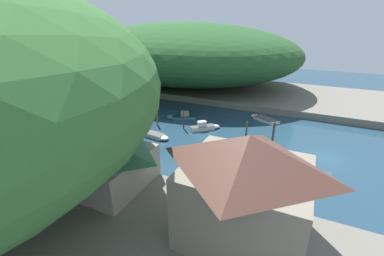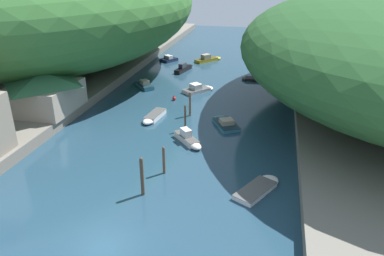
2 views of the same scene
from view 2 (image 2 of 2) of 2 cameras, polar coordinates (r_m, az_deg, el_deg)
name	(u,v)px [view 2 (image 2 of 2)]	position (r m, az deg, el deg)	size (l,w,h in m)	color
water_surface	(197,101)	(52.62, 0.70, 4.19)	(130.00, 130.00, 0.00)	#234256
left_bank	(41,85)	(61.95, -21.98, 6.12)	(22.00, 120.00, 1.24)	slate
right_bank	(384,111)	(53.25, 27.22, 2.37)	(22.00, 120.00, 1.24)	slate
hillside_left	(60,5)	(68.88, -19.43, 17.31)	(42.87, 60.02, 20.07)	#387033
boathouse_shed	(44,90)	(48.51, -21.67, 5.37)	(7.67, 8.27, 4.84)	gray
boat_small_dinghy	(199,89)	(56.24, 1.05, 5.95)	(4.78, 5.07, 1.33)	white
boat_moored_right	(153,117)	(46.44, -5.92, 1.68)	(1.93, 4.94, 0.64)	white
boat_far_upstream	(170,59)	(74.45, -3.34, 10.45)	(3.78, 4.31, 1.17)	navy
boat_cabin_cruiser	(259,188)	(32.94, 10.22, -8.93)	(4.09, 5.46, 0.44)	white
boat_mid_channel	(189,139)	(40.13, -0.53, -1.75)	(3.99, 4.24, 1.44)	silver
boat_far_right_bank	(209,59)	(74.26, 2.54, 10.48)	(5.05, 5.67, 1.41)	gold
boat_white_cruiser	(184,68)	(67.46, -1.16, 9.12)	(2.44, 5.91, 1.49)	black
boat_open_rowboat	(251,79)	(62.73, 8.97, 7.42)	(3.33, 2.08, 0.42)	black
boat_near_quay	(225,123)	(44.82, 5.02, 0.83)	(4.22, 5.39, 0.97)	teal
boat_red_skiff	(143,84)	(58.89, -7.41, 6.59)	(4.37, 4.62, 1.26)	teal
mooring_post_nearest	(142,176)	(31.28, -7.62, -7.31)	(0.30, 0.30, 3.52)	#4C3D2D
mooring_post_second	(164,160)	(34.28, -4.32, -4.88)	(0.26, 0.26, 2.74)	brown
mooring_post_fourth	(185,118)	(42.73, -1.05, 1.57)	(0.23, 0.23, 3.12)	#4C3D2D
mooring_post_farthest	(190,104)	(46.90, -0.31, 3.70)	(0.29, 0.29, 3.14)	brown
channel_buoy_near	(174,98)	(52.76, -2.75, 4.56)	(0.52, 0.52, 0.78)	red
person_on_quay	(55,108)	(46.74, -20.16, 2.93)	(0.33, 0.43, 1.69)	#282D3D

